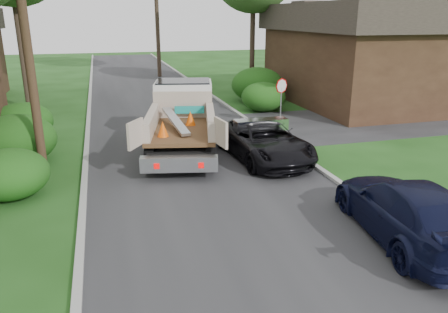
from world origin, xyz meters
name	(u,v)px	position (x,y,z in m)	size (l,w,h in m)	color
ground	(233,214)	(0.00, 0.00, 0.00)	(120.00, 120.00, 0.00)	#193F12
road	(174,130)	(0.00, 10.00, 0.00)	(8.00, 90.00, 0.02)	#28282B
side_street	(396,119)	(12.00, 9.00, 0.01)	(16.00, 7.00, 0.02)	#28282B
curb_left	(88,134)	(-4.10, 10.00, 0.06)	(0.20, 90.00, 0.12)	#9E9E99
curb_right	(253,123)	(4.10, 10.00, 0.06)	(0.20, 90.00, 0.12)	#9E9E99
stop_sign	(281,92)	(5.20, 9.00, 1.78)	(0.71, 0.32, 2.48)	slate
utility_pole	(25,22)	(-5.48, 4.98, 5.17)	(2.42, 1.25, 10.00)	#382619
house_right	(366,52)	(13.00, 14.00, 3.16)	(9.72, 12.96, 6.20)	#362016
hedge_left_a	(10,174)	(-6.20, 3.00, 0.77)	(2.34, 2.34, 1.53)	#114610
hedge_left_b	(17,140)	(-6.50, 6.50, 0.94)	(2.86, 2.86, 1.87)	#114610
hedge_left_c	(23,122)	(-6.80, 10.00, 0.85)	(2.60, 2.60, 1.70)	#114610
hedge_right_a	(263,97)	(5.80, 13.00, 0.85)	(2.60, 2.60, 1.70)	#114610
hedge_right_b	(257,85)	(6.50, 16.00, 1.10)	(3.38, 3.38, 2.21)	#114610
flatbed_truck	(183,113)	(-0.05, 7.19, 1.43)	(4.31, 7.38, 2.63)	black
black_pickup	(264,141)	(2.61, 4.50, 0.74)	(2.46, 5.33, 1.48)	black
navy_suv	(408,210)	(3.80, -2.50, 0.76)	(2.14, 5.27, 1.53)	black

